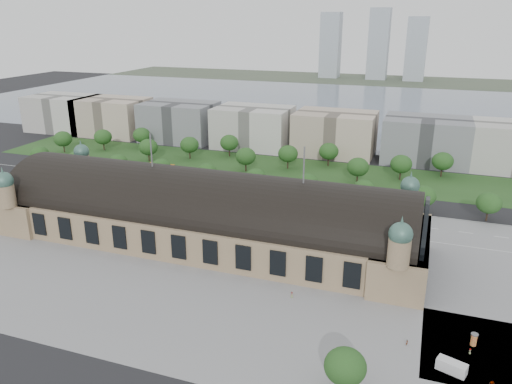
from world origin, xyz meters
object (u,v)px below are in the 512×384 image
(bus_east, at_px, (333,217))
(van_south, at_px, (450,366))
(parked_car_2, at_px, (149,202))
(pedestrian_3, at_px, (492,383))
(parked_car_6, at_px, (177,206))
(pedestrian_1, at_px, (407,343))
(parked_car_4, at_px, (134,200))
(advertising_column, at_px, (474,339))
(traffic_car_5, at_px, (364,214))
(parked_car_3, at_px, (115,198))
(traffic_car_2, at_px, (113,186))
(traffic_car_1, at_px, (69,174))
(traffic_car_4, at_px, (277,209))
(pedestrian_0, at_px, (292,295))
(pedestrian_5, at_px, (470,351))
(bus_mid, at_px, (274,210))
(parked_car_0, at_px, (115,202))
(petrol_station, at_px, (164,168))
(traffic_car_3, at_px, (183,193))
(traffic_car_0, at_px, (39,176))
(parked_car_5, at_px, (152,203))
(bus_west, at_px, (203,201))
(traffic_car_6, at_px, (406,231))

(bus_east, bearing_deg, van_south, -154.69)
(parked_car_2, bearing_deg, pedestrian_3, 21.09)
(parked_car_2, xyz_separation_m, parked_car_6, (13.38, 0.00, 0.12))
(pedestrian_1, xyz_separation_m, pedestrian_3, (18.24, -8.86, 0.14))
(parked_car_4, distance_m, advertising_column, 145.07)
(traffic_car_5, bearing_deg, pedestrian_1, -162.42)
(parked_car_3, distance_m, pedestrian_1, 141.76)
(traffic_car_2, distance_m, pedestrian_3, 177.99)
(traffic_car_1, distance_m, traffic_car_4, 113.53)
(pedestrian_0, bearing_deg, pedestrian_5, 9.31)
(bus_mid, bearing_deg, van_south, -142.16)
(parked_car_0, bearing_deg, pedestrian_0, 22.92)
(petrol_station, bearing_deg, traffic_car_5, -12.67)
(petrol_station, relative_size, traffic_car_3, 2.56)
(pedestrian_0, distance_m, pedestrian_3, 54.62)
(parked_car_4, xyz_separation_m, pedestrian_3, (135.85, -72.57, 0.32))
(parked_car_6, xyz_separation_m, pedestrian_5, (111.23, -62.10, -0.03))
(van_south, bearing_deg, parked_car_4, 170.24)
(traffic_car_0, bearing_deg, parked_car_6, 80.49)
(parked_car_5, bearing_deg, bus_east, 70.12)
(parked_car_3, xyz_separation_m, advertising_column, (141.99, -58.06, 1.09))
(pedestrian_5, bearing_deg, parked_car_0, -114.63)
(traffic_car_5, height_order, bus_east, bus_east)
(parked_car_3, relative_size, pedestrian_5, 2.44)
(parked_car_0, height_order, bus_west, bus_west)
(parked_car_0, distance_m, parked_car_3, 4.43)
(bus_east, bearing_deg, traffic_car_2, 83.03)
(parked_car_6, bearing_deg, traffic_car_0, -138.55)
(bus_west, bearing_deg, bus_east, -91.01)
(traffic_car_6, xyz_separation_m, bus_mid, (-51.94, 0.94, 1.18))
(traffic_car_5, height_order, pedestrian_5, traffic_car_5)
(traffic_car_4, relative_size, parked_car_2, 1.02)
(bus_mid, bearing_deg, traffic_car_6, -93.79)
(parked_car_6, height_order, pedestrian_1, pedestrian_1)
(van_south, relative_size, pedestrian_3, 3.66)
(traffic_car_6, bearing_deg, pedestrian_3, 18.65)
(bus_west, bearing_deg, pedestrian_5, -125.08)
(pedestrian_0, bearing_deg, traffic_car_4, 132.37)
(parked_car_0, height_order, pedestrian_1, pedestrian_1)
(pedestrian_0, xyz_separation_m, pedestrian_3, (50.60, -20.56, 0.05))
(petrol_station, distance_m, parked_car_5, 43.85)
(pedestrian_1, bearing_deg, parked_car_3, 93.29)
(traffic_car_2, distance_m, advertising_column, 168.80)
(bus_east, bearing_deg, parked_car_4, 91.40)
(petrol_station, xyz_separation_m, traffic_car_3, (23.75, -24.57, -2.16))
(traffic_car_3, xyz_separation_m, bus_east, (69.45, -8.71, 1.08))
(parked_car_5, bearing_deg, pedestrian_1, 34.42)
(pedestrian_1, bearing_deg, traffic_car_4, 67.01)
(traffic_car_5, distance_m, traffic_car_6, 20.20)
(advertising_column, height_order, pedestrian_1, advertising_column)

